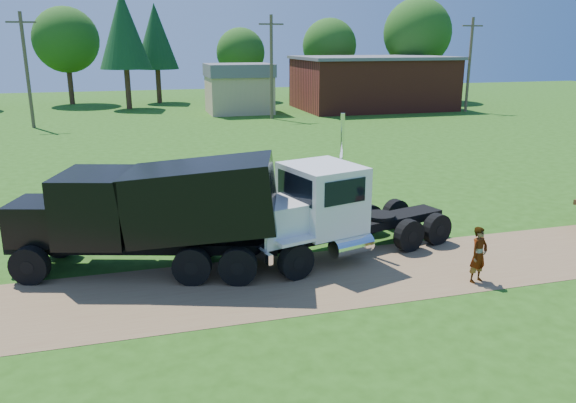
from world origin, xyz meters
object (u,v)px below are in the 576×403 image
object	(u,v)px
white_semi_tractor	(324,211)
spectator_a	(479,255)
black_dump_truck	(154,209)
orange_pickup	(206,176)

from	to	relation	value
white_semi_tractor	spectator_a	size ratio (longest dim) A/B	4.59
white_semi_tractor	black_dump_truck	distance (m)	5.30
black_dump_truck	orange_pickup	distance (m)	9.69
white_semi_tractor	black_dump_truck	size ratio (longest dim) A/B	0.93
black_dump_truck	spectator_a	world-z (taller)	black_dump_truck
black_dump_truck	spectator_a	xyz separation A→B (m)	(8.90, -3.46, -1.10)
white_semi_tractor	black_dump_truck	xyz separation A→B (m)	(-5.27, 0.37, 0.39)
black_dump_truck	orange_pickup	size ratio (longest dim) A/B	1.64
white_semi_tractor	orange_pickup	distance (m)	9.93
black_dump_truck	orange_pickup	xyz separation A→B (m)	(2.77, 9.20, -1.24)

